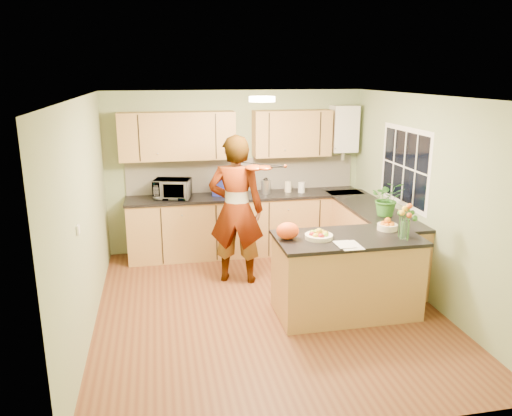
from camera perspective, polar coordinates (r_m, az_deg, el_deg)
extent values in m
plane|color=#5E2F1A|center=(6.17, 1.21, -11.28)|extent=(4.50, 4.50, 0.00)
cube|color=white|center=(5.53, 1.36, 12.60)|extent=(4.00, 4.50, 0.02)
cube|color=#98AC7B|center=(7.88, -2.28, 4.20)|extent=(4.00, 0.02, 2.50)
cube|color=#98AC7B|center=(3.68, 9.00, -9.03)|extent=(4.00, 0.02, 2.50)
cube|color=#98AC7B|center=(5.65, -18.94, -1.05)|extent=(0.02, 4.50, 2.50)
cube|color=#98AC7B|center=(6.45, 18.91, 0.91)|extent=(0.02, 4.50, 2.50)
cube|color=#BD834B|center=(7.80, -1.15, -1.96)|extent=(3.60, 0.60, 0.90)
cube|color=black|center=(7.67, -1.15, 1.38)|extent=(3.64, 0.62, 0.04)
cube|color=#BD834B|center=(7.26, 12.99, -3.69)|extent=(0.60, 2.20, 0.90)
cube|color=black|center=(7.12, 13.14, -0.11)|extent=(0.62, 2.24, 0.04)
cube|color=white|center=(7.89, -1.55, 3.85)|extent=(3.60, 0.02, 0.52)
cube|color=#BD834B|center=(7.53, -8.97, 8.14)|extent=(1.70, 0.34, 0.70)
cube|color=#BD834B|center=(7.80, 4.12, 8.52)|extent=(1.20, 0.34, 0.70)
cube|color=white|center=(8.07, 10.01, 8.91)|extent=(0.40, 0.30, 0.72)
cylinder|color=silver|center=(8.12, 9.88, 6.11)|extent=(0.06, 0.06, 0.20)
cube|color=white|center=(6.90, 16.62, 4.54)|extent=(0.01, 1.30, 1.05)
cube|color=black|center=(6.89, 16.59, 4.53)|extent=(0.01, 1.18, 0.92)
cube|color=white|center=(5.06, -19.65, -2.36)|extent=(0.02, 0.09, 0.09)
cylinder|color=#FFEABF|center=(5.82, 0.69, 12.34)|extent=(0.30, 0.30, 0.06)
cylinder|color=white|center=(5.82, 0.70, 12.63)|extent=(0.10, 0.10, 0.02)
cube|color=#BD834B|center=(5.96, 10.25, -7.73)|extent=(1.61, 0.81, 0.91)
cube|color=black|center=(5.79, 10.47, -3.41)|extent=(1.65, 0.85, 0.04)
cylinder|color=#F2E4C1|center=(5.66, 7.19, -3.24)|extent=(0.32, 0.32, 0.05)
cylinder|color=#F2E4C1|center=(6.13, 14.77, -2.11)|extent=(0.24, 0.24, 0.07)
cylinder|color=silver|center=(5.85, 16.66, -2.35)|extent=(0.10, 0.10, 0.21)
ellipsoid|color=#F14D13|center=(5.59, 3.64, -2.61)|extent=(0.32, 0.30, 0.19)
cube|color=silver|center=(5.49, 10.65, -4.20)|extent=(0.23, 0.31, 0.01)
imported|color=#E9B68F|center=(6.60, -2.28, -0.21)|extent=(0.84, 0.67, 2.00)
imported|color=white|center=(7.51, -9.53, 2.17)|extent=(0.60, 0.48, 0.29)
cube|color=navy|center=(7.63, -3.77, 2.38)|extent=(0.36, 0.30, 0.25)
cylinder|color=silver|center=(7.74, 1.10, 2.46)|extent=(0.15, 0.15, 0.21)
sphere|color=black|center=(7.71, 1.11, 3.50)|extent=(0.08, 0.08, 0.08)
cylinder|color=#F2E4C1|center=(7.84, 3.68, 2.43)|extent=(0.12, 0.12, 0.16)
cylinder|color=white|center=(7.82, 5.21, 2.35)|extent=(0.13, 0.13, 0.16)
imported|color=#337627|center=(6.70, 14.79, 1.08)|extent=(0.51, 0.48, 0.47)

